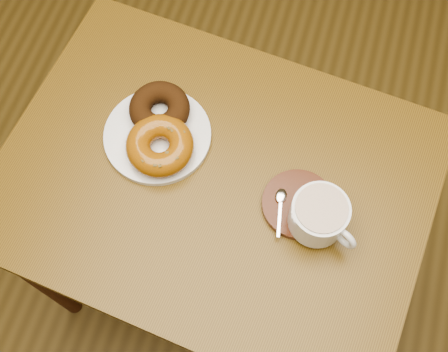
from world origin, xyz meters
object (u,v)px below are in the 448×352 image
(cafe_table, at_px, (215,200))
(coffee_cup, at_px, (320,216))
(saucer, at_px, (298,204))
(donut_plate, at_px, (158,136))

(cafe_table, height_order, coffee_cup, coffee_cup)
(saucer, bearing_deg, donut_plate, 168.03)
(donut_plate, distance_m, saucer, 0.30)
(donut_plate, relative_size, coffee_cup, 1.65)
(cafe_table, bearing_deg, donut_plate, 164.47)
(cafe_table, distance_m, coffee_cup, 0.27)
(donut_plate, relative_size, saucer, 1.55)
(cafe_table, relative_size, coffee_cup, 6.90)
(saucer, bearing_deg, coffee_cup, -34.66)
(cafe_table, distance_m, saucer, 0.21)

